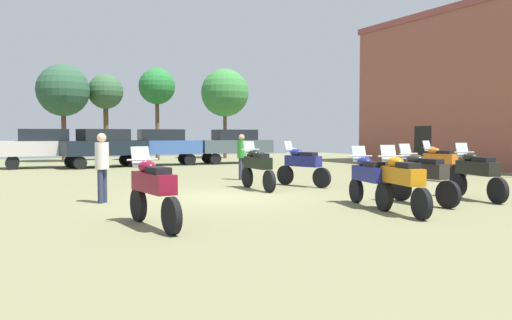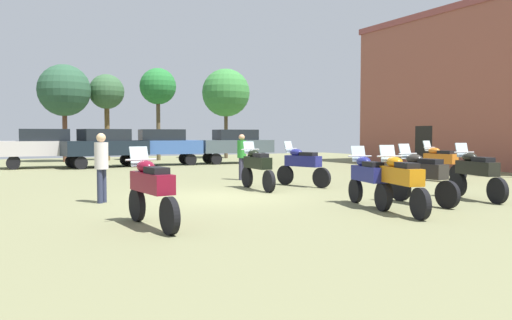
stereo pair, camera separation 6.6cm
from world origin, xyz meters
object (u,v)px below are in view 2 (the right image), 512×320
motorcycle_7 (440,161)px  tree_2 (226,93)px  motorcycle_10 (400,180)px  tree_6 (107,93)px  tree_1 (158,87)px  motorcycle_6 (476,172)px  motorcycle_5 (422,175)px  car_1 (45,145)px  motorcycle_9 (368,177)px  tree_7 (64,91)px  car_5 (104,145)px  person_2 (242,153)px  car_6 (162,144)px  person_1 (101,162)px  motorcycle_1 (257,166)px  car_2 (235,144)px  motorcycle_8 (151,188)px  brick_building (496,88)px  motorcycle_2 (302,164)px

motorcycle_7 → tree_2: tree_2 is taller
motorcycle_10 → tree_6: size_ratio=0.38×
tree_1 → motorcycle_6: bearing=-86.4°
motorcycle_5 → car_1: size_ratio=0.49×
motorcycle_9 → tree_7: 24.52m
motorcycle_5 → car_5: 18.32m
tree_1 → tree_6: bearing=155.2°
motorcycle_6 → tree_7: size_ratio=0.36×
motorcycle_10 → person_2: person_2 is taller
motorcycle_7 → car_6: size_ratio=0.49×
motorcycle_7 → tree_6: bearing=107.4°
person_1 → car_1: bearing=44.4°
person_1 → motorcycle_1: bearing=-36.1°
car_2 → tree_7: tree_7 is taller
motorcycle_9 → motorcycle_10: 1.20m
motorcycle_8 → car_2: size_ratio=0.52×
car_5 → tree_1: size_ratio=0.74×
motorcycle_1 → tree_1: (2.50, 18.59, 4.09)m
motorcycle_7 → tree_7: size_ratio=0.36×
motorcycle_9 → tree_6: bearing=107.1°
motorcycle_5 → motorcycle_8: size_ratio=0.94×
motorcycle_1 → motorcycle_6: motorcycle_1 is taller
person_1 → motorcycle_10: bearing=-87.4°
motorcycle_6 → tree_6: size_ratio=0.39×
tree_7 → tree_6: bearing=11.4°
motorcycle_5 → car_2: 18.28m
brick_building → motorcycle_1: bearing=-166.9°
motorcycle_8 → car_6: bearing=67.1°
motorcycle_5 → person_2: (-0.99, 8.06, 0.28)m
motorcycle_2 → tree_1: (0.69, 18.39, 4.09)m
motorcycle_10 → person_1: (-5.42, 4.85, 0.30)m
motorcycle_10 → person_2: (0.54, 8.90, 0.28)m
person_1 → motorcycle_9: bearing=-79.0°
motorcycle_5 → tree_7: (-5.27, 24.28, 3.70)m
motorcycle_9 → brick_building: bearing=42.2°
motorcycle_5 → person_2: person_2 is taller
motorcycle_5 → person_1: (-6.95, 4.01, 0.30)m
brick_building → car_6: size_ratio=3.40×
brick_building → tree_1: 20.29m
brick_building → car_1: (-21.30, 10.19, -2.99)m
car_2 → car_6: same height
motorcycle_6 → tree_7: (-7.21, 24.31, 3.69)m
car_1 → car_6: size_ratio=0.98×
person_1 → tree_6: (4.37, 20.81, 3.40)m
car_5 → person_1: size_ratio=2.56×
motorcycle_1 → motorcycle_2: (1.81, 0.20, -0.00)m
brick_building → car_1: brick_building is taller
tree_2 → tree_6: bearing=174.2°
person_1 → tree_2: bearing=12.3°
tree_1 → motorcycle_2: bearing=-92.1°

